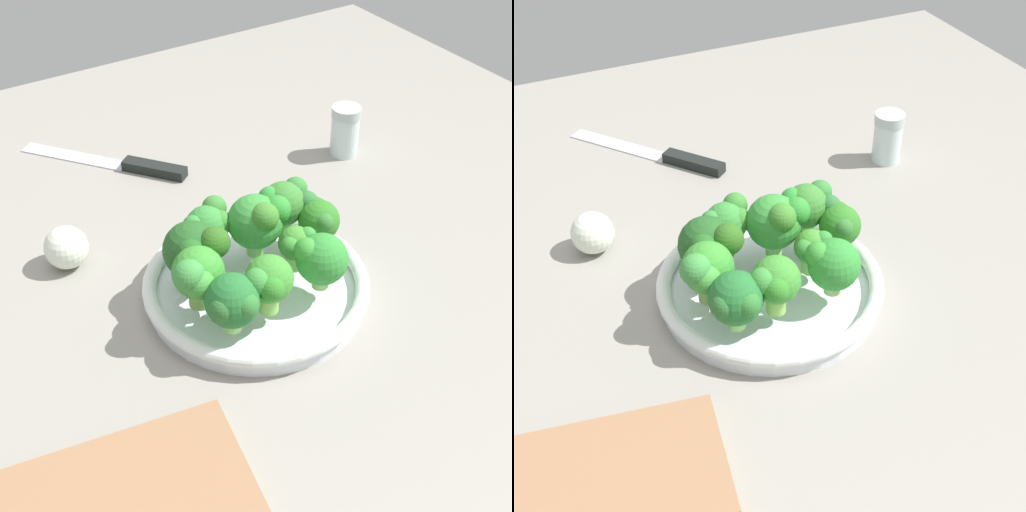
% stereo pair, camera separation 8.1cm
% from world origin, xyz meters
% --- Properties ---
extents(ground_plane, '(1.30, 1.30, 0.03)m').
position_xyz_m(ground_plane, '(0.00, 0.00, -0.01)').
color(ground_plane, gray).
extents(bowl, '(0.26, 0.26, 0.03)m').
position_xyz_m(bowl, '(-0.04, -0.04, 0.02)').
color(bowl, white).
rests_on(bowl, ground_plane).
extents(broccoli_floret_0, '(0.06, 0.06, 0.07)m').
position_xyz_m(broccoli_floret_0, '(-0.06, -0.10, 0.07)').
color(broccoli_floret_0, '#81C34D').
rests_on(broccoli_floret_0, bowl).
extents(broccoli_floret_1, '(0.05, 0.06, 0.06)m').
position_xyz_m(broccoli_floret_1, '(0.06, -0.02, 0.06)').
color(broccoli_floret_1, '#79B44D').
rests_on(broccoli_floret_1, bowl).
extents(broccoli_floret_2, '(0.07, 0.07, 0.08)m').
position_xyz_m(broccoli_floret_2, '(-0.01, 0.00, 0.08)').
color(broccoli_floret_2, '#83CD67').
rests_on(broccoli_floret_2, bowl).
extents(broccoli_floret_3, '(0.06, 0.05, 0.07)m').
position_xyz_m(broccoli_floret_3, '(-0.06, 0.03, 0.07)').
color(broccoli_floret_3, '#9FD974').
rests_on(broccoli_floret_3, bowl).
extents(broccoli_floret_4, '(0.06, 0.07, 0.08)m').
position_xyz_m(broccoli_floret_4, '(-0.12, -0.05, 0.08)').
color(broccoli_floret_4, '#88B456').
rests_on(broccoli_floret_4, bowl).
extents(broccoli_floret_5, '(0.04, 0.04, 0.05)m').
position_xyz_m(broccoli_floret_5, '(0.01, -0.05, 0.06)').
color(broccoli_floret_5, '#92D96E').
rests_on(broccoli_floret_5, bowl).
extents(broccoli_floret_6, '(0.07, 0.07, 0.07)m').
position_xyz_m(broccoli_floret_6, '(-0.09, -0.00, 0.07)').
color(broccoli_floret_6, '#7DB058').
rests_on(broccoli_floret_6, bowl).
extents(broccoli_floret_7, '(0.07, 0.05, 0.07)m').
position_xyz_m(broccoli_floret_7, '(0.04, 0.02, 0.08)').
color(broccoli_floret_7, '#85CD5E').
rests_on(broccoli_floret_7, bowl).
extents(broccoli_floret_8, '(0.06, 0.06, 0.07)m').
position_xyz_m(broccoli_floret_8, '(-0.10, -0.10, 0.07)').
color(broccoli_floret_8, '#8ACD62').
rests_on(broccoli_floret_8, bowl).
extents(broccoli_floret_9, '(0.06, 0.06, 0.07)m').
position_xyz_m(broccoli_floret_9, '(0.02, -0.09, 0.07)').
color(broccoli_floret_9, '#8FC763').
rests_on(broccoli_floret_9, bowl).
extents(knife, '(0.18, 0.22, 0.01)m').
position_xyz_m(knife, '(-0.05, 0.30, 0.01)').
color(knife, silver).
rests_on(knife, ground_plane).
extents(cutting_board, '(0.28, 0.17, 0.02)m').
position_xyz_m(cutting_board, '(-0.30, -0.20, 0.01)').
color(cutting_board, '#976C4A').
rests_on(cutting_board, ground_plane).
extents(garlic_bulb, '(0.05, 0.05, 0.05)m').
position_xyz_m(garlic_bulb, '(-0.20, 0.13, 0.03)').
color(garlic_bulb, silver).
rests_on(garlic_bulb, ground_plane).
extents(pepper_shaker, '(0.04, 0.04, 0.08)m').
position_xyz_m(pepper_shaker, '(0.25, 0.16, 0.04)').
color(pepper_shaker, silver).
rests_on(pepper_shaker, ground_plane).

